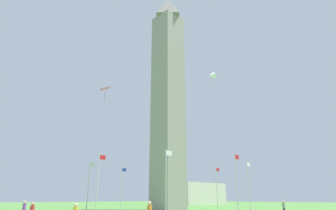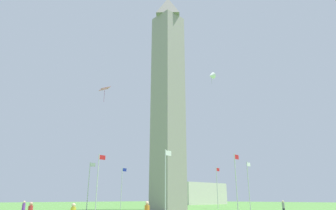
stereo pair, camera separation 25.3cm
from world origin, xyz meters
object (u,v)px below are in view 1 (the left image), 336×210
object	(u,v)px
obelisk_monument	(168,92)
person_gray_shirt	(284,208)
flagpole_nw	(249,183)
person_purple_shirt	(24,210)
flagpole_n	(217,186)
flagpole_s	(98,180)
flagpole_ne	(169,186)
flagpole_se	(89,183)
flagpole_sw	(166,178)
kite_white_delta	(211,76)
distant_building	(193,194)
flagpole_e	(122,186)
flagpole_w	(236,180)
kite_pink_diamond	(105,89)

from	to	relation	value
obelisk_monument	person_gray_shirt	bearing A→B (deg)	-88.55
flagpole_nw	person_purple_shirt	distance (m)	35.23
flagpole_n	flagpole_s	size ratio (longest dim) A/B	1.00
flagpole_ne	flagpole_se	xyz separation A→B (m)	(-19.54, 0.00, 0.00)
flagpole_sw	obelisk_monument	bearing A→B (deg)	45.17
obelisk_monument	kite_white_delta	distance (m)	9.69
flagpole_nw	distant_building	xyz separation A→B (m)	(32.90, 41.91, -0.99)
obelisk_monument	flagpole_nw	bearing A→B (deg)	-44.83
flagpole_ne	flagpole_e	size ratio (longest dim) A/B	1.00
flagpole_se	kite_white_delta	xyz separation A→B (m)	(10.77, -19.38, 17.47)
flagpole_n	flagpole_w	bearing A→B (deg)	-135.00
flagpole_w	person_purple_shirt	world-z (taller)	flagpole_w
flagpole_nw	distant_building	size ratio (longest dim) A/B	0.41
person_gray_shirt	kite_white_delta	size ratio (longest dim) A/B	0.77
flagpole_ne	person_gray_shirt	size ratio (longest dim) A/B	4.77
flagpole_nw	flagpole_se	bearing A→B (deg)	135.00
person_purple_shirt	kite_pink_diamond	bearing A→B (deg)	-1.74
person_purple_shirt	flagpole_ne	bearing A→B (deg)	12.34
flagpole_sw	flagpole_n	bearing A→B (deg)	22.50
flagpole_nw	distant_building	world-z (taller)	flagpole_nw
flagpole_se	flagpole_s	bearing A→B (deg)	-112.50
flagpole_w	flagpole_se	bearing A→B (deg)	112.50
flagpole_ne	person_purple_shirt	distance (m)	37.63
person_purple_shirt	distant_building	distance (m)	76.87
flagpole_e	kite_pink_diamond	world-z (taller)	kite_pink_diamond
flagpole_sw	distant_building	size ratio (longest dim) A/B	0.41
obelisk_monument	flagpole_nw	xyz separation A→B (m)	(9.83, -9.77, -16.75)
obelisk_monument	kite_pink_diamond	distance (m)	16.40
distant_building	person_purple_shirt	bearing A→B (deg)	-151.55
flagpole_w	distant_building	xyz separation A→B (m)	(42.67, 45.96, -0.99)
flagpole_ne	person_purple_shirt	world-z (taller)	flagpole_ne
kite_white_delta	distant_building	world-z (taller)	kite_white_delta
flagpole_n	flagpole_se	size ratio (longest dim) A/B	1.00
flagpole_ne	flagpole_e	xyz separation A→B (m)	(-9.77, 4.05, 0.00)
flagpole_s	flagpole_sw	world-z (taller)	same
person_purple_shirt	kite_pink_diamond	size ratio (longest dim) A/B	0.74
obelisk_monument	flagpole_sw	world-z (taller)	obelisk_monument
flagpole_se	person_purple_shirt	bearing A→B (deg)	-136.71
flagpole_sw	kite_pink_diamond	bearing A→B (deg)	131.12
flagpole_e	kite_pink_diamond	xyz separation A→B (m)	(-15.58, -16.93, 12.47)
flagpole_ne	kite_pink_diamond	distance (m)	31.05
flagpole_w	flagpole_sw	bearing A→B (deg)	157.50
obelisk_monument	distant_building	bearing A→B (deg)	36.95
obelisk_monument	kite_white_delta	world-z (taller)	obelisk_monument
flagpole_ne	flagpole_sw	size ratio (longest dim) A/B	1.00
person_purple_shirt	flagpole_n	bearing A→B (deg)	-3.42
flagpole_se	flagpole_nw	distance (m)	27.63
flagpole_e	flagpole_nw	bearing A→B (deg)	-67.50
person_gray_shirt	person_purple_shirt	bearing A→B (deg)	41.44
flagpole_w	kite_pink_diamond	size ratio (longest dim) A/B	3.50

